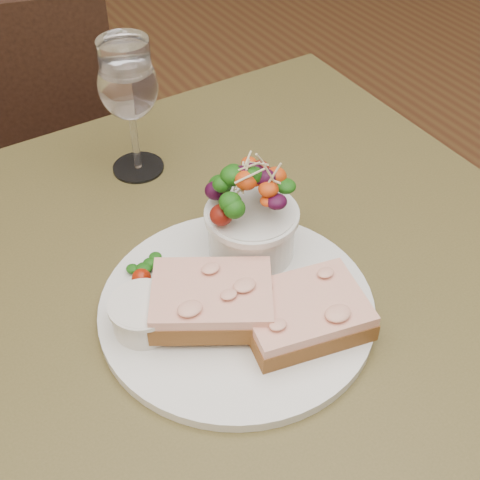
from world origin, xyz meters
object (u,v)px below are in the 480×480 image
wine_glass (128,89)px  cafe_table (234,339)px  dinner_plate (237,307)px  sandwich_front (304,313)px  chair_far (37,236)px  ramekin (144,314)px  sandwich_back (212,299)px  salad_bowl (252,212)px

wine_glass → cafe_table: bearing=-90.2°
dinner_plate → sandwich_front: size_ratio=2.09×
sandwich_front → cafe_table: bearing=116.8°
cafe_table → chair_far: chair_far is taller
cafe_table → chair_far: 0.81m
chair_far → ramekin: chair_far is taller
cafe_table → dinner_plate: (-0.02, -0.04, 0.11)m
sandwich_back → wine_glass: wine_glass is taller
dinner_plate → sandwich_back: sandwich_back is taller
chair_far → salad_bowl: chair_far is taller
sandwich_front → wine_glass: size_ratio=0.82×
cafe_table → wine_glass: (0.00, 0.25, 0.22)m
ramekin → salad_bowl: bearing=13.8°
cafe_table → chair_far: size_ratio=0.89×
cafe_table → sandwich_back: size_ratio=5.12×
sandwich_back → salad_bowl: salad_bowl is taller
cafe_table → ramekin: ramekin is taller
cafe_table → chair_far: bearing=96.3°
ramekin → wine_glass: bearing=66.4°
dinner_plate → wine_glass: (0.02, 0.29, 0.12)m
ramekin → salad_bowl: size_ratio=0.52×
chair_far → salad_bowl: (0.12, -0.70, 0.53)m
salad_bowl → wine_glass: (-0.04, 0.23, 0.05)m
sandwich_front → wine_glass: wine_glass is taller
cafe_table → wine_glass: 0.34m
chair_far → wine_glass: 0.75m
sandwich_front → salad_bowl: (0.01, 0.12, 0.04)m
cafe_table → sandwich_front: sandwich_front is taller
cafe_table → dinner_plate: dinner_plate is taller
cafe_table → ramekin: size_ratio=12.16×
wine_glass → chair_far: bearing=99.7°
sandwich_back → chair_far: bearing=122.9°
dinner_plate → sandwich_back: (-0.03, -0.00, 0.03)m
chair_far → sandwich_front: chair_far is taller
sandwich_back → ramekin: size_ratio=2.37×
chair_far → sandwich_back: 0.91m
chair_far → sandwich_back: (0.03, -0.76, 0.49)m
chair_far → wine_glass: bearing=115.6°
sandwich_back → wine_glass: 0.31m
salad_bowl → sandwich_front: bearing=-95.9°
sandwich_back → salad_bowl: (0.09, 0.06, 0.03)m
dinner_plate → salad_bowl: bearing=47.0°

